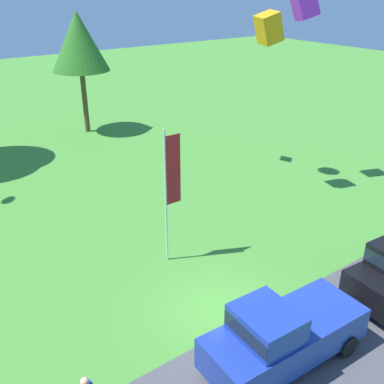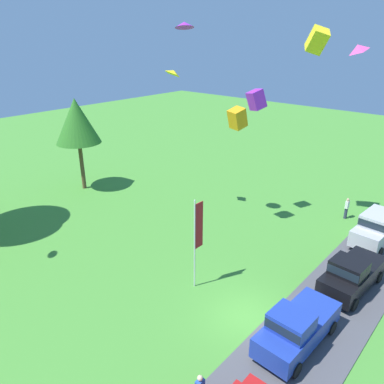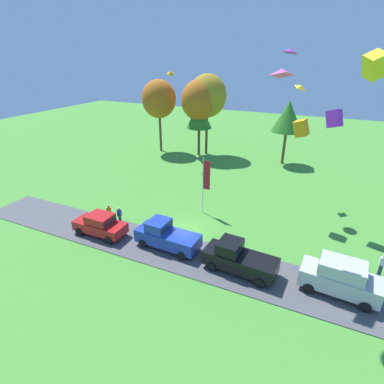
{
  "view_description": "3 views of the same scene",
  "coord_description": "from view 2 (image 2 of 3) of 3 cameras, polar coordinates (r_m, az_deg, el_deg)",
  "views": [
    {
      "loc": [
        -7.92,
        -9.06,
        10.18
      ],
      "look_at": [
        2.05,
        4.67,
        2.15
      ],
      "focal_mm": 42.0,
      "sensor_mm": 36.0,
      "label": 1
    },
    {
      "loc": [
        -13.3,
        -7.84,
        13.4
      ],
      "look_at": [
        1.78,
        5.38,
        4.96
      ],
      "focal_mm": 35.0,
      "sensor_mm": 36.0,
      "label": 2
    },
    {
      "loc": [
        9.83,
        -19.44,
        13.67
      ],
      "look_at": [
        -0.68,
        3.29,
        2.14
      ],
      "focal_mm": 28.0,
      "sensor_mm": 36.0,
      "label": 3
    }
  ],
  "objects": [
    {
      "name": "ground_plane",
      "position": [
        20.44,
        8.51,
        -18.42
      ],
      "size": [
        120.0,
        120.0,
        0.0
      ],
      "primitive_type": "plane",
      "color": "#478E33"
    },
    {
      "name": "pavement_strip",
      "position": [
        19.48,
        16.35,
        -21.66
      ],
      "size": [
        36.0,
        4.4,
        0.06
      ],
      "primitive_type": "cube",
      "color": "#4C4C51",
      "rests_on": "ground"
    },
    {
      "name": "car_pickup_by_flagpole",
      "position": [
        18.72,
        15.6,
        -19.24
      ],
      "size": [
        5.08,
        2.22,
        2.14
      ],
      "color": "#1E389E",
      "rests_on": "ground"
    },
    {
      "name": "car_pickup_mid_row",
      "position": [
        23.11,
        23.13,
        -11.4
      ],
      "size": [
        5.12,
        2.32,
        2.14
      ],
      "color": "black",
      "rests_on": "ground"
    },
    {
      "name": "car_suv_near_entrance",
      "position": [
        28.57,
        26.37,
        -4.8
      ],
      "size": [
        4.73,
        2.32,
        2.28
      ],
      "color": "#B7B7BC",
      "rests_on": "ground"
    },
    {
      "name": "person_on_lawn",
      "position": [
        31.68,
        22.49,
        -2.29
      ],
      "size": [
        0.36,
        0.24,
        1.71
      ],
      "color": "#2D334C",
      "rests_on": "ground"
    },
    {
      "name": "tree_far_left",
      "position": [
        35.06,
        -17.17,
        10.26
      ],
      "size": [
        3.97,
        3.97,
        8.38
      ],
      "color": "brown",
      "rests_on": "ground"
    },
    {
      "name": "flag_banner",
      "position": [
        20.57,
        0.83,
        -6.11
      ],
      "size": [
        0.71,
        0.08,
        5.44
      ],
      "color": "silver",
      "rests_on": "ground"
    },
    {
      "name": "kite_diamond_near_flag",
      "position": [
        27.95,
        -2.78,
        17.75
      ],
      "size": [
        1.21,
        1.12,
        0.65
      ],
      "primitive_type": "pyramid",
      "rotation": [
        -0.41,
        0.0,
        4.43
      ],
      "color": "yellow"
    },
    {
      "name": "kite_box_high_left",
      "position": [
        25.94,
        6.94,
        11.09
      ],
      "size": [
        1.44,
        1.11,
        1.56
      ],
      "primitive_type": "cube",
      "rotation": [
        -0.07,
        0.3,
        2.9
      ],
      "color": "orange"
    },
    {
      "name": "kite_box_high_right",
      "position": [
        27.32,
        18.54,
        21.08
      ],
      "size": [
        1.65,
        1.92,
        1.95
      ],
      "primitive_type": "cube",
      "rotation": [
        0.44,
        0.3,
        5.39
      ],
      "color": "yellow"
    },
    {
      "name": "kite_delta_low_drifter",
      "position": [
        25.67,
        -1.18,
        24.14
      ],
      "size": [
        1.74,
        1.75,
        0.59
      ],
      "primitive_type": "cone",
      "rotation": [
        -0.21,
        0.0,
        5.6
      ],
      "color": "purple"
    },
    {
      "name": "kite_box_trailing_tail",
      "position": [
        27.72,
        9.78,
        13.68
      ],
      "size": [
        1.48,
        1.44,
        1.61
      ],
      "primitive_type": "cube",
      "rotation": [
        0.12,
        0.3,
        2.78
      ],
      "color": "purple"
    },
    {
      "name": "kite_diamond_over_trees",
      "position": [
        21.27,
        23.84,
        19.37
      ],
      "size": [
        1.33,
        1.25,
        0.62
      ],
      "primitive_type": "pyramid",
      "rotation": [
        0.4,
        0.0,
        3.69
      ],
      "color": "#EA4C9E"
    }
  ]
}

